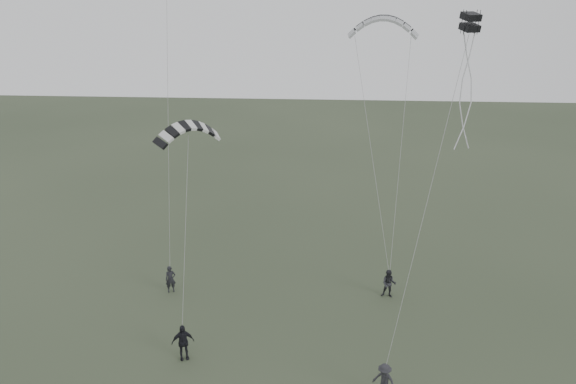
# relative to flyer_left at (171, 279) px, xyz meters

# --- Properties ---
(ground) EXTENTS (140.00, 140.00, 0.00)m
(ground) POSITION_rel_flyer_left_xyz_m (6.30, -6.80, -0.84)
(ground) COLOR #34402B
(ground) RESTS_ON ground
(flyer_left) EXTENTS (0.72, 0.60, 1.68)m
(flyer_left) POSITION_rel_flyer_left_xyz_m (0.00, 0.00, 0.00)
(flyer_left) COLOR black
(flyer_left) RESTS_ON ground
(flyer_right) EXTENTS (0.95, 0.80, 1.75)m
(flyer_right) POSITION_rel_flyer_left_xyz_m (13.14, 0.32, 0.03)
(flyer_right) COLOR #25252A
(flyer_right) RESTS_ON ground
(flyer_center) EXTENTS (1.21, 0.83, 1.90)m
(flyer_center) POSITION_rel_flyer_left_xyz_m (2.37, -6.41, 0.11)
(flyer_center) COLOR black
(flyer_center) RESTS_ON ground
(flyer_far) EXTENTS (1.26, 1.10, 1.69)m
(flyer_far) POSITION_rel_flyer_left_xyz_m (12.08, -8.47, 0.00)
(flyer_far) COLOR #25252A
(flyer_far) RESTS_ON ground
(kite_pale_large) EXTENTS (4.64, 1.85, 1.98)m
(kite_pale_large) POSITION_rel_flyer_left_xyz_m (12.70, 8.49, 14.76)
(kite_pale_large) COLOR #A4A6A9
(kite_pale_large) RESTS_ON flyer_right
(kite_striped) EXTENTS (3.32, 2.98, 1.47)m
(kite_striped) POSITION_rel_flyer_left_xyz_m (2.44, -3.05, 10.27)
(kite_striped) COLOR black
(kite_striped) RESTS_ON flyer_center
(kite_box) EXTENTS (0.92, 0.98, 0.83)m
(kite_box) POSITION_rel_flyer_left_xyz_m (15.17, -4.29, 15.24)
(kite_box) COLOR black
(kite_box) RESTS_ON flyer_far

